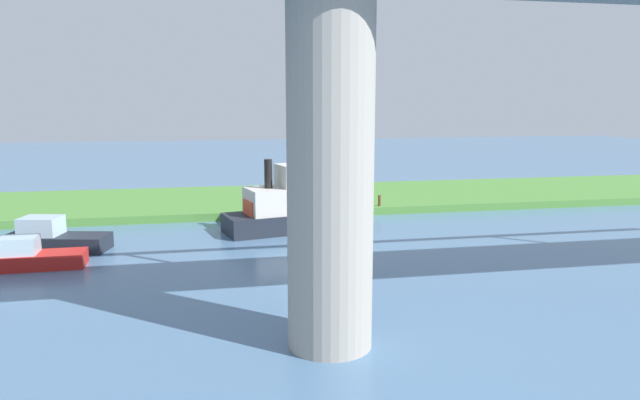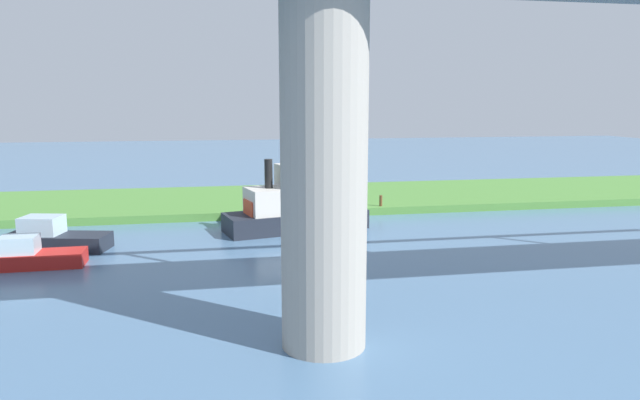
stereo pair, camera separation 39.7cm
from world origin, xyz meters
The scene contains 8 objects.
ground_plane centered at (0.00, 0.00, 0.00)m, with size 160.00×160.00×0.00m, color #4C7093.
grassy_bank centered at (0.00, -6.00, 0.25)m, with size 80.00×12.00×0.50m, color #4C8438.
bridge_pylon centered at (4.25, 19.56, 5.34)m, with size 2.55×2.55×10.68m, color #9E998E.
person_on_bank centered at (-2.32, -2.94, 1.20)m, with size 0.43×0.43×1.39m.
mooring_post centered at (-3.51, -0.57, 0.86)m, with size 0.20×0.20×0.73m, color brown.
motorboat_white centered at (2.49, 3.28, 1.55)m, with size 8.62×4.52×4.20m.
pontoon_yellow centered at (15.47, 5.71, 0.61)m, with size 5.42×2.92×1.72m.
skiff_small centered at (15.65, 8.84, 0.52)m, with size 4.40×1.63×1.46m.
Camera 2 is at (7.41, 35.92, 7.33)m, focal length 32.34 mm.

